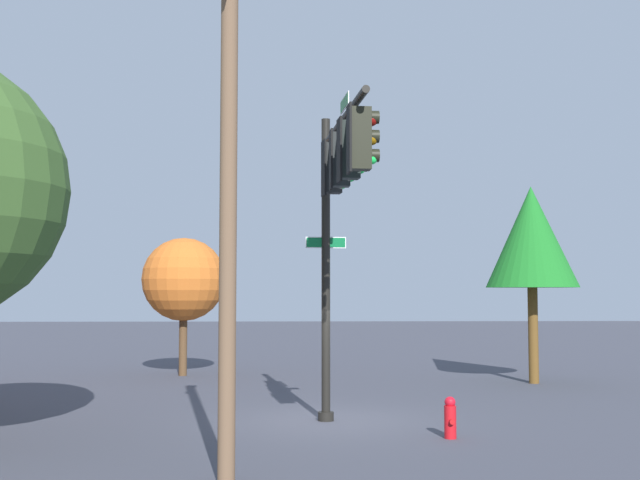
% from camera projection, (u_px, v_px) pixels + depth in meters
% --- Properties ---
extents(ground_plane, '(120.00, 120.00, 0.00)m').
position_uv_depth(ground_plane, '(326.00, 421.00, 17.93)').
color(ground_plane, '#40414C').
extents(signal_pole_assembly, '(5.19, 1.23, 6.94)m').
position_uv_depth(signal_pole_assembly, '(341.00, 187.00, 16.24)').
color(signal_pole_assembly, black).
rests_on(signal_pole_assembly, ground_plane).
extents(utility_pole, '(1.80, 0.27, 8.56)m').
position_uv_depth(utility_pole, '(228.00, 196.00, 12.38)').
color(utility_pole, brown).
rests_on(utility_pole, ground_plane).
extents(fire_hydrant, '(0.33, 0.24, 0.83)m').
position_uv_depth(fire_hydrant, '(450.00, 418.00, 15.79)').
color(fire_hydrant, red).
rests_on(fire_hydrant, ground_plane).
extents(tree_near, '(2.95, 2.95, 6.34)m').
position_uv_depth(tree_near, '(532.00, 238.00, 25.54)').
color(tree_near, brown).
rests_on(tree_near, ground_plane).
extents(tree_mid, '(2.93, 2.93, 4.82)m').
position_uv_depth(tree_mid, '(184.00, 280.00, 27.77)').
color(tree_mid, brown).
rests_on(tree_mid, ground_plane).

